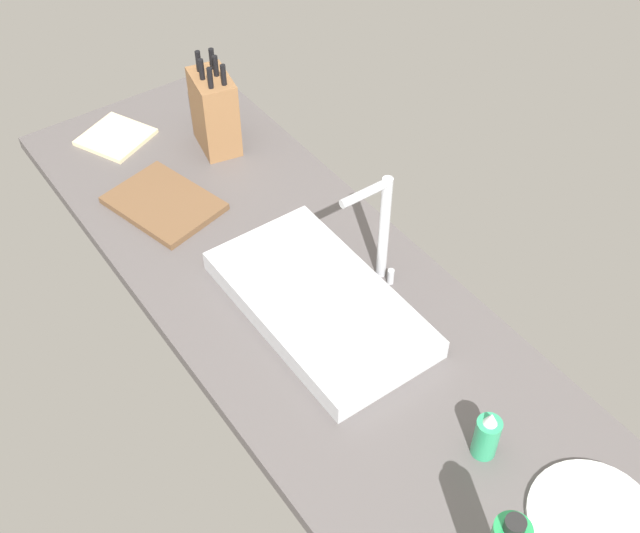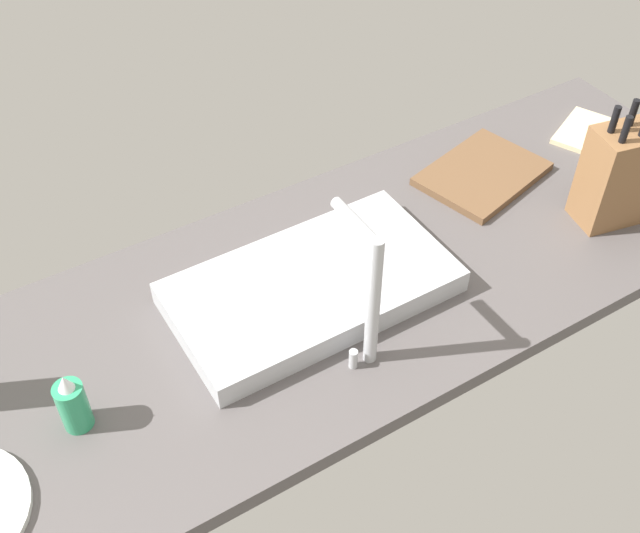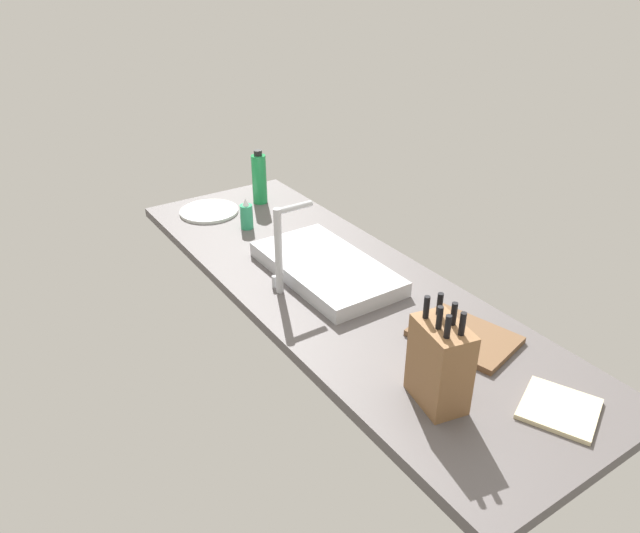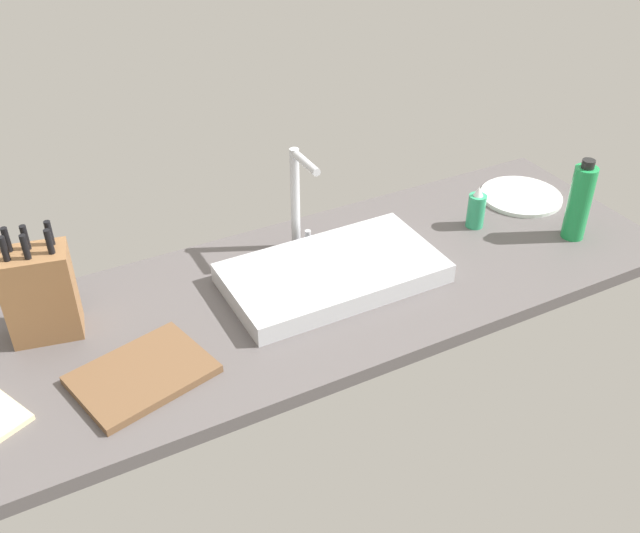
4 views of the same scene
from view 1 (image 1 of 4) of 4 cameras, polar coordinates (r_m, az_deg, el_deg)
name	(u,v)px [view 1 (image 1 of 4)]	position (r cm, az deg, el deg)	size (l,w,h in cm)	color
countertop_slab	(303,298)	(184.87, -1.20, -2.26)	(189.51, 62.70, 3.50)	#514C4C
sink_basin	(321,302)	(178.28, 0.07, -2.55)	(52.87, 28.69, 5.00)	#B7BABF
faucet	(381,224)	(176.08, 4.30, 3.02)	(5.50, 13.18, 28.49)	#B7BABF
knife_block	(215,111)	(220.23, -7.48, 10.83)	(16.43, 12.24, 27.23)	brown
cutting_board	(164,203)	(208.27, -10.99, 4.41)	(27.09, 19.76, 1.80)	brown
soap_bottle	(487,436)	(157.28, 11.71, -11.65)	(4.90, 4.90, 12.35)	#2D9966
dinner_plate	(593,519)	(158.79, 18.77, -16.58)	(23.75, 23.75, 1.20)	silver
dish_towel	(116,137)	(233.83, -14.26, 8.87)	(16.91, 16.56, 1.20)	beige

